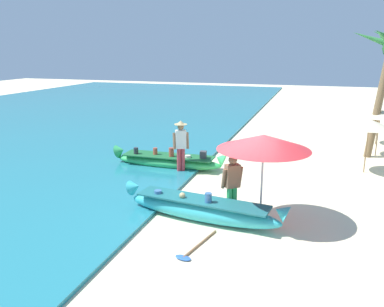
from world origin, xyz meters
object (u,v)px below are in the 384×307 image
(boat_cyan_foreground, at_px, (202,209))
(paddle, at_px, (194,248))
(person_tourist_customer, at_px, (232,183))
(person_vendor_hatted, at_px, (181,143))
(boat_green_midground, at_px, (169,161))
(patio_umbrella_large, at_px, (264,143))

(boat_cyan_foreground, bearing_deg, paddle, -79.87)
(boat_cyan_foreground, height_order, person_tourist_customer, person_tourist_customer)
(person_vendor_hatted, bearing_deg, boat_cyan_foreground, -63.04)
(boat_cyan_foreground, distance_m, person_vendor_hatted, 4.03)
(person_tourist_customer, height_order, paddle, person_tourist_customer)
(boat_cyan_foreground, bearing_deg, person_tourist_customer, 30.82)
(boat_cyan_foreground, distance_m, boat_green_midground, 4.69)
(person_vendor_hatted, distance_m, patio_umbrella_large, 4.58)
(boat_cyan_foreground, xyz_separation_m, person_tourist_customer, (0.68, 0.40, 0.63))
(person_tourist_customer, height_order, patio_umbrella_large, patio_umbrella_large)
(boat_green_midground, relative_size, person_tourist_customer, 2.60)
(person_tourist_customer, bearing_deg, patio_umbrella_large, 0.03)
(person_tourist_customer, xyz_separation_m, paddle, (-0.41, -1.91, -0.91))
(boat_cyan_foreground, height_order, boat_green_midground, boat_cyan_foreground)
(boat_cyan_foreground, xyz_separation_m, boat_green_midground, (-2.44, 4.00, -0.04))
(boat_cyan_foreground, relative_size, boat_green_midground, 1.02)
(boat_green_midground, xyz_separation_m, paddle, (2.71, -5.51, -0.24))
(person_vendor_hatted, distance_m, person_tourist_customer, 3.98)
(person_tourist_customer, bearing_deg, boat_cyan_foreground, -149.18)
(boat_green_midground, distance_m, patio_umbrella_large, 5.56)
(person_vendor_hatted, relative_size, person_tourist_customer, 1.13)
(boat_cyan_foreground, relative_size, paddle, 2.85)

